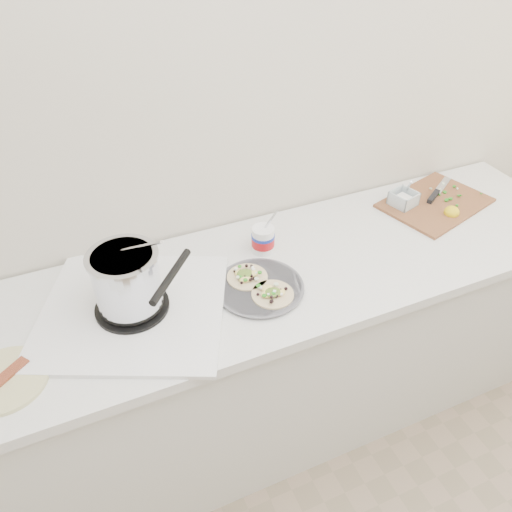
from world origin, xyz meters
name	(u,v)px	position (x,y,z in m)	size (l,w,h in m)	color
counter	(279,348)	(0.00, 1.43, 0.45)	(2.44, 0.66, 0.90)	silver
stove	(129,290)	(-0.54, 1.41, 0.99)	(0.74, 0.72, 0.27)	silver
taco_plate	(260,285)	(-0.13, 1.34, 0.92)	(0.30, 0.30, 0.04)	#58585F
tub	(264,237)	(-0.03, 1.53, 0.96)	(0.09, 0.09, 0.19)	white
cutboard	(433,200)	(0.75, 1.54, 0.92)	(0.50, 0.41, 0.07)	brown
bacon_plate	(5,380)	(-0.92, 1.28, 0.91)	(0.24, 0.24, 0.02)	tan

